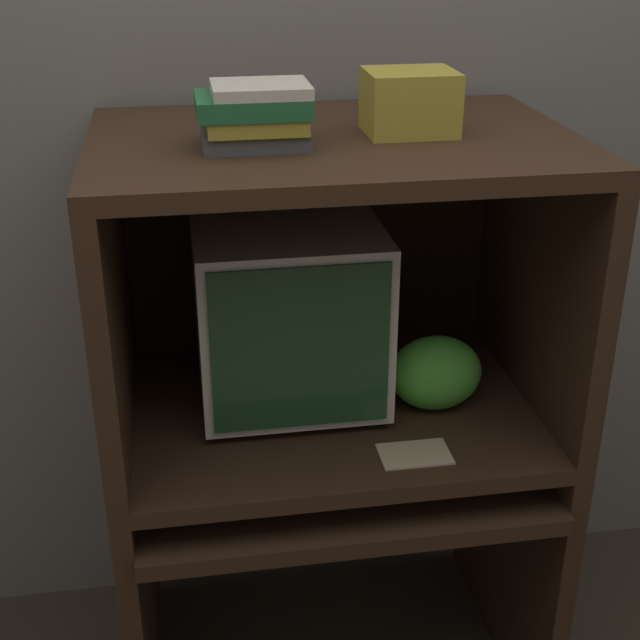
# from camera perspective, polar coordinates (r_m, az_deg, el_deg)

# --- Properties ---
(wall_back) EXTENTS (6.00, 0.06, 2.60)m
(wall_back) POSITION_cam_1_polar(r_m,az_deg,el_deg) (2.12, -1.03, 13.05)
(wall_back) COLOR gray
(wall_back) RESTS_ON ground_plane
(desk_base) EXTENTS (0.93, 0.67, 0.64)m
(desk_base) POSITION_cam_1_polar(r_m,az_deg,el_deg) (2.13, 0.87, -13.76)
(desk_base) COLOR #382316
(desk_base) RESTS_ON ground_plane
(desk_monitor_shelf) EXTENTS (0.93, 0.65, 0.10)m
(desk_monitor_shelf) POSITION_cam_1_polar(r_m,az_deg,el_deg) (1.97, 0.74, -6.02)
(desk_monitor_shelf) COLOR #382316
(desk_monitor_shelf) RESTS_ON desk_base
(hutch_upper) EXTENTS (0.93, 0.65, 0.59)m
(hutch_upper) POSITION_cam_1_polar(r_m,az_deg,el_deg) (1.82, 0.63, 5.89)
(hutch_upper) COLOR #382316
(hutch_upper) RESTS_ON desk_monitor_shelf
(crt_monitor) EXTENTS (0.39, 0.44, 0.40)m
(crt_monitor) POSITION_cam_1_polar(r_m,az_deg,el_deg) (1.93, -2.15, 0.91)
(crt_monitor) COLOR beige
(crt_monitor) RESTS_ON desk_monitor_shelf
(keyboard) EXTENTS (0.40, 0.13, 0.03)m
(keyboard) POSITION_cam_1_polar(r_m,az_deg,el_deg) (1.91, -0.48, -9.56)
(keyboard) COLOR #2D2D30
(keyboard) RESTS_ON desk_base
(mouse) EXTENTS (0.07, 0.05, 0.03)m
(mouse) POSITION_cam_1_polar(r_m,az_deg,el_deg) (1.96, 7.55, -8.61)
(mouse) COLOR black
(mouse) RESTS_ON desk_base
(snack_bag) EXTENTS (0.20, 0.15, 0.16)m
(snack_bag) POSITION_cam_1_polar(r_m,az_deg,el_deg) (1.93, 7.41, -3.36)
(snack_bag) COLOR green
(snack_bag) RESTS_ON desk_monitor_shelf
(book_stack) EXTENTS (0.20, 0.15, 0.11)m
(book_stack) POSITION_cam_1_polar(r_m,az_deg,el_deg) (1.64, -4.18, 12.97)
(book_stack) COLOR #4C4C51
(book_stack) RESTS_ON hutch_upper
(paper_card) EXTENTS (0.14, 0.09, 0.00)m
(paper_card) POSITION_cam_1_polar(r_m,az_deg,el_deg) (1.80, 6.08, -8.53)
(paper_card) COLOR #CCB28C
(paper_card) RESTS_ON desk_monitor_shelf
(storage_box) EXTENTS (0.17, 0.14, 0.12)m
(storage_box) POSITION_cam_1_polar(r_m,az_deg,el_deg) (1.75, 5.76, 13.71)
(storage_box) COLOR gold
(storage_box) RESTS_ON hutch_upper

